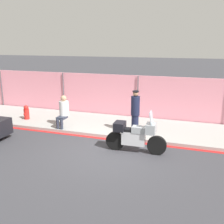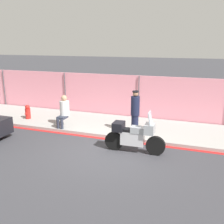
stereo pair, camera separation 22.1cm
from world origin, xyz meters
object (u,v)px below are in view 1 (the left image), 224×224
object	(u,v)px
fire_hydrant	(26,112)
officer_standing	(135,112)
motorcycle	(135,135)
person_seated_on_curb	(63,110)

from	to	relation	value
fire_hydrant	officer_standing	bearing A→B (deg)	-3.58
officer_standing	fire_hydrant	size ratio (longest dim) A/B	2.58
motorcycle	officer_standing	size ratio (longest dim) A/B	1.22
officer_standing	person_seated_on_curb	world-z (taller)	officer_standing
officer_standing	fire_hydrant	distance (m)	5.51
motorcycle	officer_standing	bearing A→B (deg)	102.03
person_seated_on_curb	fire_hydrant	distance (m)	2.36
officer_standing	fire_hydrant	world-z (taller)	officer_standing
person_seated_on_curb	fire_hydrant	xyz separation A→B (m)	(-2.27, 0.46, -0.43)
officer_standing	fire_hydrant	xyz separation A→B (m)	(-5.47, 0.34, -0.57)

